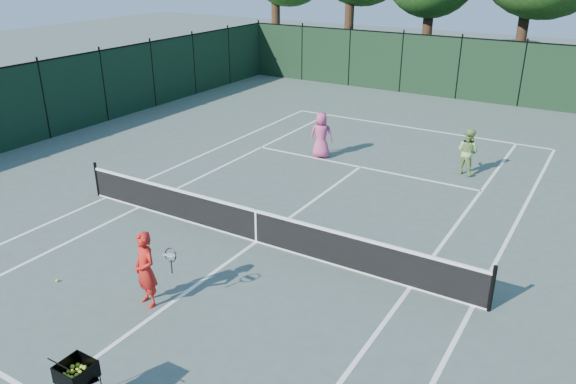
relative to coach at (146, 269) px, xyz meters
The scene contains 15 objects.
ground 3.57m from the coach, 83.73° to the left, with size 90.00×90.00×0.00m, color #47564D.
sideline_doubles_left 6.22m from the coach, 145.92° to the left, with size 0.10×23.77×0.01m, color white.
sideline_doubles_right 6.86m from the coach, 30.50° to the left, with size 0.10×23.77×0.01m, color white.
sideline_singles_left 5.16m from the coach, 137.24° to the left, with size 0.10×23.77×0.01m, color white.
sideline_singles_right 5.73m from the coach, 37.55° to the left, with size 0.10×23.77×0.01m, color white.
baseline_far 15.37m from the coach, 88.58° to the left, with size 10.97×0.10×0.01m, color white.
service_line_far 9.90m from the coach, 87.79° to the left, with size 8.23×0.10×0.01m, color white.
center_service_line 3.57m from the coach, 83.73° to the left, with size 0.10×12.80×0.01m, color white.
tennis_net 3.49m from the coach, 83.73° to the left, with size 11.69×0.09×1.06m.
fence_far 21.47m from the coach, 88.99° to the left, with size 24.00×0.05×3.00m, color black.
coach is the anchor object (origin of this frame).
player_pink 10.13m from the coach, 97.24° to the left, with size 0.95×0.81×1.66m.
player_green 11.68m from the coach, 71.84° to the left, with size 0.92×0.82×1.56m.
ball_hopper 3.07m from the coach, 65.62° to the right, with size 0.66×0.66×0.98m.
loose_ball_midcourt 2.56m from the coach, 169.37° to the right, with size 0.07×0.07×0.07m, color yellow.
Camera 1 is at (7.28, -10.46, 6.80)m, focal length 35.00 mm.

